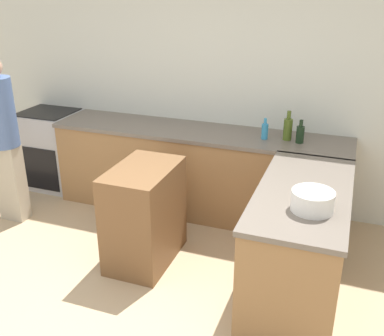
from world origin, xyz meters
TOP-DOWN VIEW (x-y plane):
  - ground_plane at (0.00, 0.00)m, footprint 14.00×14.00m
  - wall_back at (0.00, 2.44)m, footprint 8.00×0.06m
  - counter_back at (0.00, 2.08)m, footprint 3.16×0.68m
  - counter_peninsula at (1.24, 1.00)m, footprint 0.69×1.55m
  - range_oven at (-1.92, 2.11)m, footprint 0.67×0.61m
  - island_table at (-0.13, 1.01)m, footprint 0.50×0.79m
  - mixing_bowl at (1.32, 0.68)m, footprint 0.29×0.29m
  - olive_oil_bottle at (0.93, 2.11)m, footprint 0.09×0.09m
  - dish_soap_bottle at (0.71, 2.06)m, footprint 0.07×0.07m
  - wine_bottle_dark at (1.05, 2.06)m, footprint 0.08×0.08m
  - person_by_range at (-1.79, 1.23)m, footprint 0.31×0.31m

SIDE VIEW (x-z plane):
  - ground_plane at x=0.00m, z-range 0.00..0.00m
  - island_table at x=-0.13m, z-range 0.00..0.91m
  - counter_back at x=0.00m, z-range 0.00..0.93m
  - counter_peninsula at x=1.24m, z-range 0.00..0.93m
  - range_oven at x=-1.92m, z-range 0.00..0.94m
  - person_by_range at x=-1.79m, z-range 0.08..1.81m
  - mixing_bowl at x=1.32m, z-range 0.93..1.08m
  - dish_soap_bottle at x=0.71m, z-range 0.91..1.12m
  - wine_bottle_dark at x=1.05m, z-range 0.91..1.14m
  - olive_oil_bottle at x=0.93m, z-range 0.90..1.20m
  - wall_back at x=0.00m, z-range 0.00..2.70m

